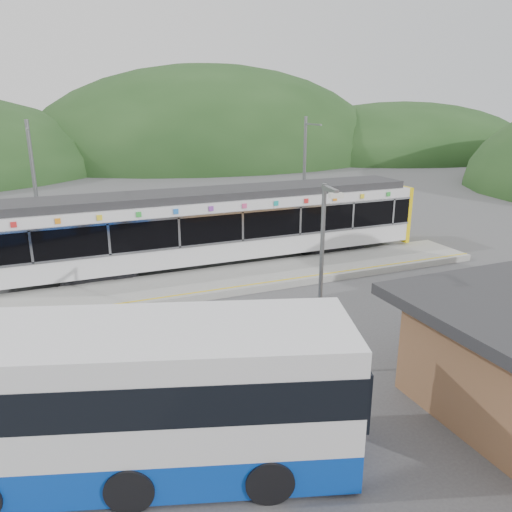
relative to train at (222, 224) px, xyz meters
name	(u,v)px	position (x,y,z in m)	size (l,w,h in m)	color
ground	(245,312)	(-1.18, -6.00, -2.06)	(120.00, 120.00, 0.00)	#4C4C4F
hills	(318,257)	(5.01, -0.71, -2.06)	(146.00, 149.00, 26.00)	#1E3D19
platform	(218,282)	(-1.18, -2.70, -1.91)	(26.00, 3.20, 0.30)	#9E9E99
yellow_line	(228,288)	(-1.18, -4.00, -1.76)	(26.00, 0.10, 0.01)	yellow
train	(222,224)	(0.00, 0.00, 0.00)	(20.44, 3.01, 3.74)	black
catenary_mast_west	(36,194)	(-8.18, 2.56, 1.58)	(0.18, 1.80, 7.00)	slate
catenary_mast_east	(304,178)	(5.82, 2.56, 1.58)	(0.18, 1.80, 7.00)	slate
bus	(67,405)	(-7.75, -12.48, -0.48)	(12.32, 6.39, 3.29)	#0B3DAF
lamp_post	(324,266)	(-0.82, -11.06, 1.31)	(0.38, 1.02, 5.63)	slate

